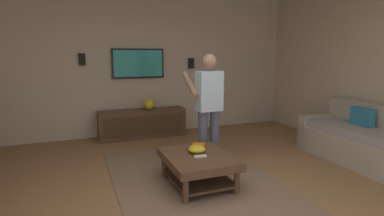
# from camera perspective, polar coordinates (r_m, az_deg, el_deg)

# --- Properties ---
(ground_plane) EXTENTS (8.16, 8.16, 0.00)m
(ground_plane) POSITION_cam_1_polar(r_m,az_deg,el_deg) (3.45, 2.82, -18.23)
(ground_plane) COLOR olive
(wall_back_tv) EXTENTS (0.10, 6.88, 2.84)m
(wall_back_tv) POSITION_cam_1_polar(r_m,az_deg,el_deg) (6.35, -10.09, 7.94)
(wall_back_tv) COLOR #BCA893
(wall_back_tv) RESTS_ON ground
(area_rug) EXTENTS (2.94, 2.01, 0.01)m
(area_rug) POSITION_cam_1_polar(r_m,az_deg,el_deg) (4.15, 0.02, -13.07)
(area_rug) COLOR #7A604C
(area_rug) RESTS_ON ground
(couch) EXTENTS (1.93, 0.93, 0.87)m
(couch) POSITION_cam_1_polar(r_m,az_deg,el_deg) (5.38, 29.37, -5.45)
(couch) COLOR #A89E8E
(couch) RESTS_ON ground
(coffee_table) EXTENTS (1.00, 0.80, 0.40)m
(coffee_table) POSITION_cam_1_polar(r_m,az_deg,el_deg) (3.87, 1.12, -10.21)
(coffee_table) COLOR #513823
(coffee_table) RESTS_ON ground
(media_console) EXTENTS (0.45, 1.70, 0.55)m
(media_console) POSITION_cam_1_polar(r_m,az_deg,el_deg) (6.17, -9.28, -2.86)
(media_console) COLOR #513823
(media_console) RESTS_ON ground
(tv) EXTENTS (0.05, 1.04, 0.58)m
(tv) POSITION_cam_1_polar(r_m,az_deg,el_deg) (6.25, -10.06, 8.23)
(tv) COLOR black
(person_standing) EXTENTS (0.55, 0.56, 1.64)m
(person_standing) POSITION_cam_1_polar(r_m,az_deg,el_deg) (4.47, 3.11, 0.97)
(person_standing) COLOR #4C5166
(person_standing) RESTS_ON ground
(bowl) EXTENTS (0.22, 0.22, 0.10)m
(bowl) POSITION_cam_1_polar(r_m,az_deg,el_deg) (3.89, 0.92, -7.71)
(bowl) COLOR gold
(bowl) RESTS_ON coffee_table
(remote_white) EXTENTS (0.06, 0.15, 0.02)m
(remote_white) POSITION_cam_1_polar(r_m,az_deg,el_deg) (3.75, 1.58, -9.03)
(remote_white) COLOR white
(remote_white) RESTS_ON coffee_table
(book) EXTENTS (0.27, 0.26, 0.04)m
(book) POSITION_cam_1_polar(r_m,az_deg,el_deg) (4.12, 1.12, -7.15)
(book) COLOR orange
(book) RESTS_ON coffee_table
(vase_round) EXTENTS (0.22, 0.22, 0.22)m
(vase_round) POSITION_cam_1_polar(r_m,az_deg,el_deg) (6.11, -8.08, 0.73)
(vase_round) COLOR gold
(vase_round) RESTS_ON media_console
(wall_speaker_left) EXTENTS (0.06, 0.12, 0.22)m
(wall_speaker_left) POSITION_cam_1_polar(r_m,az_deg,el_deg) (6.59, -0.17, 8.37)
(wall_speaker_left) COLOR black
(wall_speaker_right) EXTENTS (0.06, 0.12, 0.22)m
(wall_speaker_right) POSITION_cam_1_polar(r_m,az_deg,el_deg) (6.14, -19.91, 8.58)
(wall_speaker_right) COLOR black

